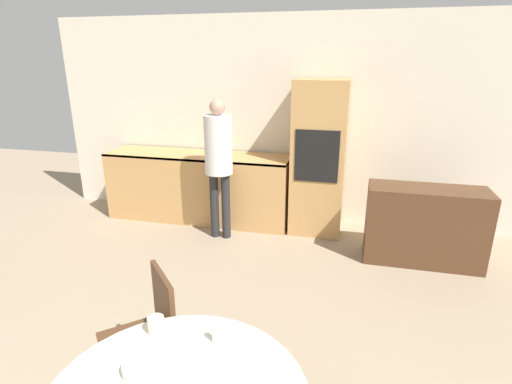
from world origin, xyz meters
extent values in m
cube|color=silver|center=(0.00, 5.34, 1.30)|extent=(6.61, 0.05, 2.60)
cube|color=tan|center=(-1.24, 5.00, 0.45)|extent=(2.43, 0.60, 0.90)
cube|color=black|center=(-1.24, 5.00, 0.88)|extent=(2.43, 0.60, 0.03)
cube|color=tan|center=(0.32, 5.01, 0.93)|extent=(0.62, 0.58, 1.85)
cube|color=black|center=(0.32, 4.71, 1.02)|extent=(0.50, 0.01, 0.60)
cube|color=#51331E|center=(1.51, 4.42, 0.41)|extent=(1.19, 0.45, 0.82)
cylinder|color=#51331E|center=(-0.69, 2.01, 0.22)|extent=(0.04, 0.04, 0.45)
cylinder|color=#51331E|center=(-0.45, 2.23, 0.22)|extent=(0.04, 0.04, 0.45)
cylinder|color=#51331E|center=(-0.24, 2.00, 0.22)|extent=(0.04, 0.04, 0.45)
cube|color=#51331E|center=(-0.46, 2.00, 0.46)|extent=(0.57, 0.57, 0.02)
cube|color=#51331E|center=(-0.33, 2.13, 0.67)|extent=(0.28, 0.30, 0.41)
cylinder|color=#262628|center=(-0.85, 4.50, 0.40)|extent=(0.10, 0.10, 0.81)
cylinder|color=#262628|center=(-0.70, 4.50, 0.40)|extent=(0.10, 0.10, 0.81)
cylinder|color=silver|center=(-0.78, 4.50, 1.14)|extent=(0.32, 0.32, 0.67)
sphere|color=tan|center=(-0.78, 4.50, 1.56)|extent=(0.18, 0.18, 0.18)
cylinder|color=beige|center=(-0.18, 1.77, 0.81)|extent=(0.08, 0.08, 0.09)
cylinder|color=silver|center=(-0.11, 1.51, 0.79)|extent=(0.17, 0.17, 0.05)
cylinder|color=white|center=(0.13, 1.77, 0.81)|extent=(0.03, 0.03, 0.07)
cylinder|color=silver|center=(0.13, 1.77, 0.85)|extent=(0.03, 0.03, 0.01)
camera|label=1|loc=(0.71, 0.26, 2.08)|focal=28.00mm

